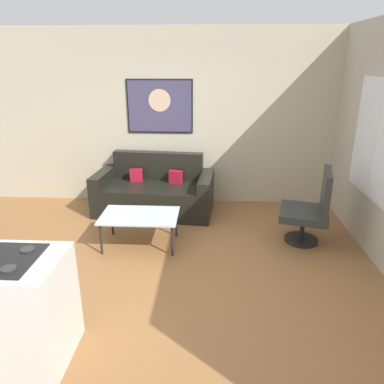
% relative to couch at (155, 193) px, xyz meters
% --- Properties ---
extents(ground, '(6.40, 6.40, 0.04)m').
position_rel_couch_xyz_m(ground, '(0.27, -1.90, -0.33)').
color(ground, '#926136').
extents(back_wall, '(6.40, 0.05, 2.80)m').
position_rel_couch_xyz_m(back_wall, '(0.27, 0.53, 1.09)').
color(back_wall, '#B8AF95').
rests_on(back_wall, ground).
extents(couch, '(1.89, 1.01, 0.90)m').
position_rel_couch_xyz_m(couch, '(0.00, 0.00, 0.00)').
color(couch, black).
rests_on(couch, ground).
extents(coffee_table, '(0.99, 0.64, 0.43)m').
position_rel_couch_xyz_m(coffee_table, '(-0.02, -1.15, 0.09)').
color(coffee_table, silver).
rests_on(coffee_table, ground).
extents(armchair, '(0.74, 0.76, 1.01)m').
position_rel_couch_xyz_m(armchair, '(2.21, -0.95, 0.18)').
color(armchair, black).
rests_on(armchair, ground).
extents(wall_painting, '(1.06, 0.03, 0.85)m').
position_rel_couch_xyz_m(wall_painting, '(0.05, 0.48, 1.30)').
color(wall_painting, black).
extents(window, '(0.03, 1.28, 1.44)m').
position_rel_couch_xyz_m(window, '(2.85, -1.00, 1.10)').
color(window, silver).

